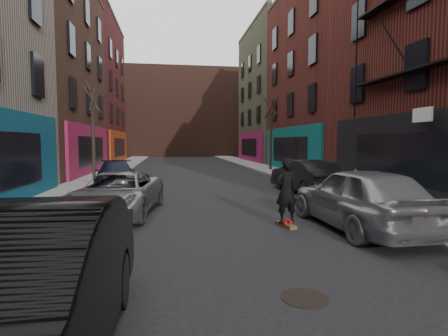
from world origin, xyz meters
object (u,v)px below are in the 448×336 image
object	(u,v)px
tree_left_far	(93,124)
skateboarder	(286,191)
parked_left_far	(118,193)
pedestrian	(337,196)
skateboard	(286,225)
tree_right_far	(271,127)
parked_left_mid	(3,304)
manhole	(304,298)
parked_right_far	(360,198)
parked_right_end	(306,176)
parked_left_end	(115,174)

from	to	relation	value
tree_left_far	skateboarder	xyz separation A→B (m)	(7.53, -12.04, -2.38)
parked_left_far	pedestrian	xyz separation A→B (m)	(6.49, -2.06, 0.08)
parked_left_far	skateboard	size ratio (longest dim) A/B	6.21
tree_left_far	tree_right_far	world-z (taller)	tree_right_far
parked_left_mid	skateboarder	distance (m)	7.42
tree_left_far	manhole	bearing A→B (deg)	-68.74
parked_left_mid	parked_right_far	size ratio (longest dim) A/B	1.04
parked_left_mid	manhole	size ratio (longest dim) A/B	7.45
tree_left_far	skateboard	world-z (taller)	tree_left_far
tree_left_far	manhole	xyz separation A→B (m)	(6.36, -16.34, -3.37)
parked_right_end	parked_left_far	bearing A→B (deg)	20.10
tree_right_far	parked_left_mid	xyz separation A→B (m)	(-9.56, -23.79, -2.67)
tree_right_far	parked_right_far	distance (m)	19.00
parked_left_end	skateboarder	xyz separation A→B (m)	(5.93, -9.34, 0.32)
pedestrian	parked_left_end	bearing A→B (deg)	-70.55
manhole	parked_right_far	bearing A→B (deg)	51.07
parked_left_end	parked_right_far	xyz separation A→B (m)	(7.80, -9.88, 0.18)
tree_left_far	tree_right_far	xyz separation A→B (m)	(12.40, 6.00, 0.15)
tree_right_far	manhole	xyz separation A→B (m)	(-6.04, -22.34, -3.52)
tree_right_far	skateboarder	bearing A→B (deg)	-105.10
parked_left_mid	parked_right_end	world-z (taller)	parked_left_mid
parked_right_end	tree_left_far	bearing A→B (deg)	-34.58
parked_right_far	skateboard	bearing A→B (deg)	-17.44
tree_left_far	tree_right_far	size ratio (longest dim) A/B	0.96
parked_left_end	pedestrian	world-z (taller)	pedestrian
tree_right_far	manhole	distance (m)	23.41
parked_left_mid	skateboard	size ratio (longest dim) A/B	6.52
parked_right_far	parked_left_end	bearing A→B (deg)	-53.13
parked_left_mid	parked_left_end	bearing A→B (deg)	94.83
parked_right_far	skateboarder	distance (m)	1.95
parked_left_end	skateboarder	bearing A→B (deg)	-64.79
parked_left_end	skateboarder	size ratio (longest dim) A/B	2.59
parked_left_far	skateboard	world-z (taller)	parked_left_far
skateboarder	pedestrian	distance (m)	1.72
skateboard	parked_left_end	bearing A→B (deg)	109.94
parked_right_far	skateboarder	world-z (taller)	skateboarder
parked_right_far	skateboard	world-z (taller)	parked_right_far
parked_left_mid	parked_right_end	bearing A→B (deg)	57.08
parked_left_far	tree_left_far	bearing A→B (deg)	113.44
skateboard	pedestrian	size ratio (longest dim) A/B	0.53
parked_left_mid	parked_right_far	bearing A→B (deg)	38.60
parked_left_far	skateboard	distance (m)	5.42
parked_left_far	manhole	bearing A→B (deg)	-53.63
parked_right_far	pedestrian	size ratio (longest dim) A/B	3.32
skateboard	pedestrian	bearing A→B (deg)	-1.16
parked_left_end	manhole	world-z (taller)	parked_left_end
skateboard	pedestrian	distance (m)	1.85
parked_right_end	skateboard	world-z (taller)	parked_right_end
tree_left_far	parked_left_far	bearing A→B (deg)	-74.31
parked_right_end	parked_right_far	bearing A→B (deg)	74.82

